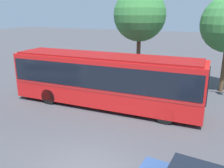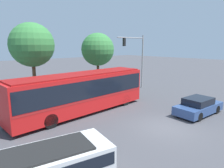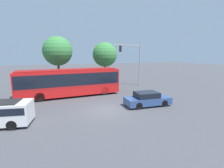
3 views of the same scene
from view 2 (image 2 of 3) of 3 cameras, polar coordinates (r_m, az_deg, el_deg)
The scene contains 7 objects.
ground_plane at distance 13.97m, azimuth 15.09°, elevation -11.95°, with size 140.00×140.00×0.00m, color #444449.
city_bus at distance 16.05m, azimuth -8.51°, elevation -1.84°, with size 11.78×2.99×3.20m.
sedan_foreground at distance 17.11m, azimuth 23.44°, elevation -5.91°, with size 4.49×2.14×1.36m.
traffic_light_pole at distance 24.75m, azimuth 7.23°, elevation 8.42°, with size 4.46×0.24×6.55m.
flowering_hedge at distance 20.89m, azimuth -15.41°, elevation -2.19°, with size 6.37×1.08×1.48m.
street_tree_left at distance 22.61m, azimuth -21.90°, elevation 10.29°, with size 4.56×4.56×7.67m.
street_tree_centre at distance 24.51m, azimuth -4.11°, elevation 9.79°, with size 3.95×3.95×6.83m.
Camera 2 is at (-10.94, -6.82, 5.37)m, focal length 31.99 mm.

